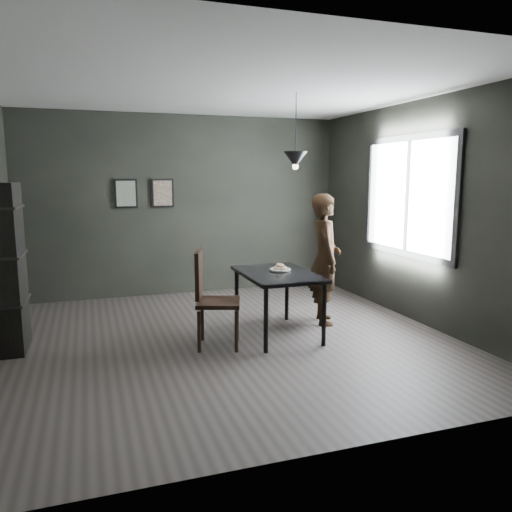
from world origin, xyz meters
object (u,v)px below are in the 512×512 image
object	(u,v)px
cafe_table	(278,279)
shelf_unit	(5,269)
white_plate	(280,270)
pendant_lamp	(295,159)
wood_chair	(210,292)
woman	(325,259)

from	to	relation	value
cafe_table	shelf_unit	bearing A→B (deg)	171.82
white_plate	pendant_lamp	size ratio (longest dim) A/B	0.27
wood_chair	pendant_lamp	bearing A→B (deg)	30.16
white_plate	woman	distance (m)	0.71
pendant_lamp	white_plate	bearing A→B (deg)	-179.38
white_plate	woman	size ratio (longest dim) A/B	0.14
woman	white_plate	bearing A→B (deg)	121.92
pendant_lamp	wood_chair	bearing A→B (deg)	-167.55
woman	wood_chair	distance (m)	1.67
woman	wood_chair	bearing A→B (deg)	121.41
woman	pendant_lamp	bearing A→B (deg)	126.91
white_plate	woman	bearing A→B (deg)	15.58
white_plate	wood_chair	distance (m)	0.96
wood_chair	pendant_lamp	world-z (taller)	pendant_lamp
cafe_table	woman	distance (m)	0.82
wood_chair	shelf_unit	distance (m)	2.16
cafe_table	woman	size ratio (longest dim) A/B	0.73
shelf_unit	woman	bearing A→B (deg)	-0.25
shelf_unit	wood_chair	bearing A→B (deg)	-13.39
woman	pendant_lamp	xyz separation A→B (m)	(-0.50, -0.19, 1.23)
woman	shelf_unit	world-z (taller)	shelf_unit
cafe_table	wood_chair	world-z (taller)	wood_chair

